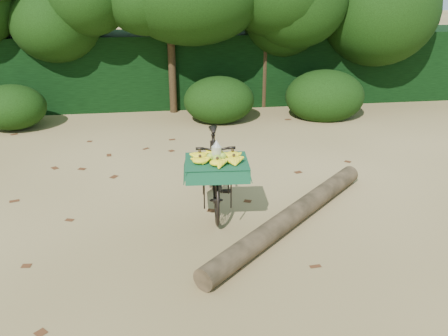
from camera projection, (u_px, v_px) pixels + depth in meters
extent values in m
plane|color=tan|center=(155.00, 209.00, 6.81)|extent=(80.00, 80.00, 0.00)
imported|color=black|center=(214.00, 170.00, 6.72)|extent=(0.65, 1.88, 1.11)
cube|color=black|center=(217.00, 162.00, 6.03)|extent=(0.43, 0.52, 0.03)
cube|color=#15522F|center=(217.00, 161.00, 6.02)|extent=(0.84, 0.72, 0.01)
ellipsoid|color=#90AD2A|center=(223.00, 157.00, 6.01)|extent=(0.11, 0.09, 0.12)
ellipsoid|color=#90AD2A|center=(216.00, 155.00, 6.06)|extent=(0.11, 0.09, 0.12)
ellipsoid|color=#90AD2A|center=(210.00, 157.00, 6.00)|extent=(0.11, 0.09, 0.12)
ellipsoid|color=#90AD2A|center=(217.00, 159.00, 5.94)|extent=(0.11, 0.09, 0.12)
cylinder|color=#EAE5C6|center=(216.00, 153.00, 5.99)|extent=(0.13, 0.13, 0.17)
cylinder|color=brown|center=(292.00, 216.00, 6.34)|extent=(2.85, 2.76, 0.27)
cube|color=black|center=(151.00, 68.00, 12.25)|extent=(26.00, 1.80, 1.80)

